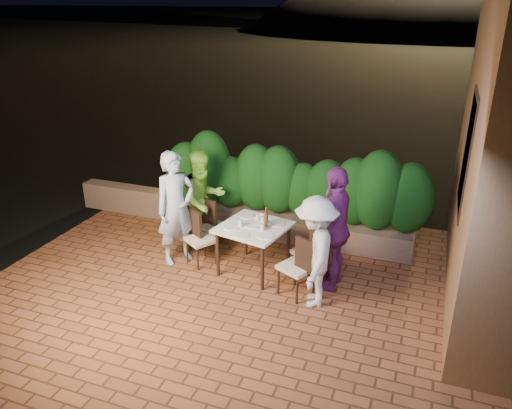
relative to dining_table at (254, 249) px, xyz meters
The scene contains 30 objects.
ground 1.08m from the dining_table, 94.39° to the right, with size 400.00×400.00×0.00m, color black.
terrace_floor 0.68m from the dining_table, 98.75° to the right, with size 7.00×6.00×0.15m, color brown.
window_pane 3.23m from the dining_table, 10.36° to the left, with size 0.08×1.00×1.40m, color black.
window_frame 3.22m from the dining_table, 10.40° to the left, with size 0.06×1.15×1.55m, color black.
planter 1.32m from the dining_table, 84.59° to the left, with size 4.20×0.55×0.40m, color brown.
hedge 1.43m from the dining_table, 84.59° to the left, with size 4.00×0.70×1.10m, color #113F12, non-canonical shape.
parapet 3.16m from the dining_table, 155.65° to the left, with size 2.20×0.30×0.50m, color brown.
hill 59.19m from the dining_table, 88.13° to the left, with size 52.00×40.00×22.00m, color black.
dining_table is the anchor object (origin of this frame).
plate_nw 0.51m from the dining_table, 149.74° to the right, with size 0.22×0.22×0.01m, color white.
plate_sw 0.52m from the dining_table, 127.16° to the left, with size 0.22×0.22×0.01m, color white.
plate_ne 0.53m from the dining_table, 43.02° to the right, with size 0.24×0.24×0.01m, color white.
plate_se 0.52m from the dining_table, 31.33° to the left, with size 0.23×0.23×0.01m, color white.
plate_centre 0.38m from the dining_table, 154.09° to the right, with size 0.23×0.23×0.01m, color white.
plate_front 0.52m from the dining_table, 96.49° to the right, with size 0.21×0.21×0.01m, color white.
glass_nw 0.47m from the dining_table, 153.43° to the right, with size 0.07×0.07×0.11m, color silver.
glass_sw 0.48m from the dining_table, 95.14° to the left, with size 0.06×0.06×0.10m, color silver.
glass_ne 0.47m from the dining_table, 29.83° to the right, with size 0.06×0.06×0.10m, color silver.
glass_se 0.46m from the dining_table, 43.59° to the left, with size 0.07×0.07×0.12m, color silver.
beer_bottle 0.56m from the dining_table, 10.05° to the left, with size 0.06×0.06×0.31m, color #50320D, non-canonical shape.
bowl 0.49m from the dining_table, 94.01° to the left, with size 0.18×0.18×0.04m, color white.
chair_left_front 0.85m from the dining_table, behind, with size 0.39×0.39×0.84m, color black, non-canonical shape.
chair_left_back 0.93m from the dining_table, 152.02° to the left, with size 0.39×0.39×0.85m, color black, non-canonical shape.
chair_right_front 0.87m from the dining_table, 26.56° to the right, with size 0.42×0.42×0.90m, color black, non-canonical shape.
chair_right_back 0.86m from the dining_table, ahead, with size 0.43×0.43×0.93m, color black, non-canonical shape.
diner_blue 1.32m from the dining_table, behind, with size 0.64×0.42×1.77m, color #9DB1CA.
diner_green 1.26m from the dining_table, 154.37° to the left, with size 0.79×0.62×1.63m, color #95E246.
diner_white 1.22m from the dining_table, 25.28° to the right, with size 0.99×0.57×1.53m, color silver.
diner_purple 1.29m from the dining_table, ahead, with size 1.05×0.44×1.79m, color #6D246D.
parapet_lamp 2.55m from the dining_table, 149.23° to the left, with size 0.10×0.10×0.14m, color orange.
Camera 1 is at (2.41, -5.14, 3.83)m, focal length 35.00 mm.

